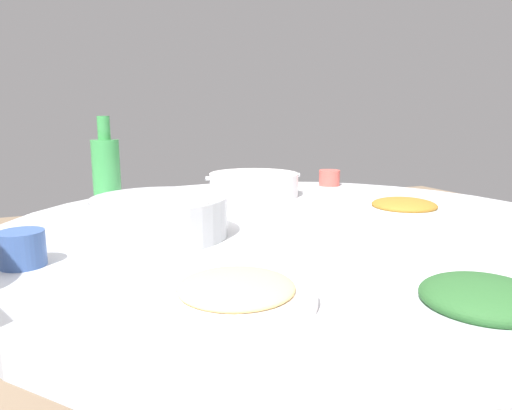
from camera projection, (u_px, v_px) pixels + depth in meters
round_dining_table at (300, 278)px, 1.05m from camera, size 1.32×1.32×0.72m
rice_bowl at (160, 216)px, 0.92m from camera, size 0.27×0.27×0.09m
soup_bowl at (254, 185)px, 1.38m from camera, size 0.29×0.26×0.07m
dish_greens at (483, 307)px, 0.54m from camera, size 0.21×0.21×0.05m
dish_noodles at (236, 292)px, 0.60m from camera, size 0.21×0.21×0.03m
dish_stirfry at (404, 208)px, 1.11m from camera, size 0.19×0.19×0.04m
green_bottle at (106, 170)px, 1.23m from camera, size 0.07×0.07×0.23m
tea_cup_near at (329, 178)px, 1.57m from camera, size 0.07×0.07×0.05m
tea_cup_far at (22, 249)px, 0.74m from camera, size 0.07×0.07×0.06m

